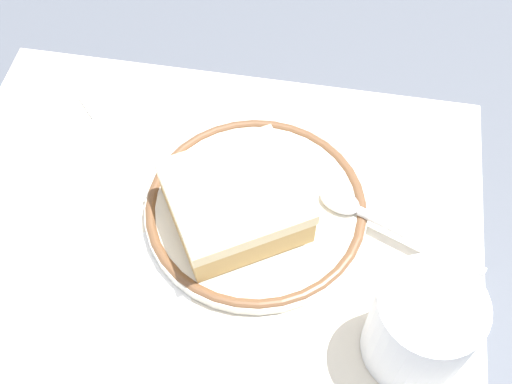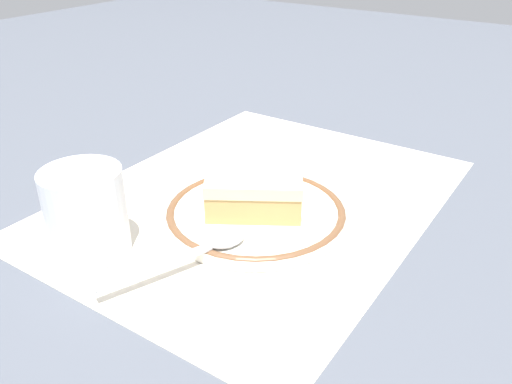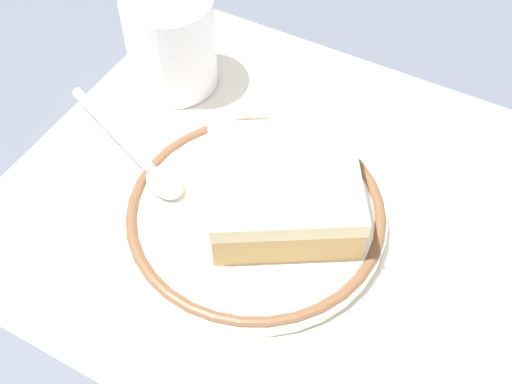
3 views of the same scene
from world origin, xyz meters
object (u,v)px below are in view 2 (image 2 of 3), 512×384
at_px(cake_slice, 255,184).
at_px(cup, 87,217).
at_px(napkin, 223,162).
at_px(spoon, 193,253).
at_px(plate, 256,213).
at_px(sugar_packet, 406,183).

bearing_deg(cake_slice, cup, -30.29).
xyz_separation_m(cup, napkin, (-0.22, -0.01, -0.03)).
xyz_separation_m(spoon, napkin, (-0.19, -0.11, -0.01)).
bearing_deg(plate, sugar_packet, 146.96).
bearing_deg(cup, plate, 143.59).
height_order(spoon, sugar_packet, spoon).
distance_m(plate, sugar_packet, 0.18).
distance_m(plate, cake_slice, 0.03).
xyz_separation_m(spoon, cup, (0.03, -0.10, 0.02)).
xyz_separation_m(cake_slice, napkin, (-0.07, -0.10, -0.03)).
xyz_separation_m(plate, cake_slice, (-0.01, -0.01, 0.02)).
xyz_separation_m(plate, sugar_packet, (-0.15, 0.10, -0.00)).
bearing_deg(spoon, sugar_packet, 158.35).
distance_m(plate, spoon, 0.10).
relative_size(cup, sugar_packet, 1.59).
bearing_deg(cake_slice, napkin, -127.33).
relative_size(plate, spoon, 1.34).
relative_size(plate, napkin, 1.31).
distance_m(cup, sugar_packet, 0.35).
distance_m(cup, napkin, 0.22).
relative_size(plate, cup, 2.27).
relative_size(spoon, napkin, 0.98).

